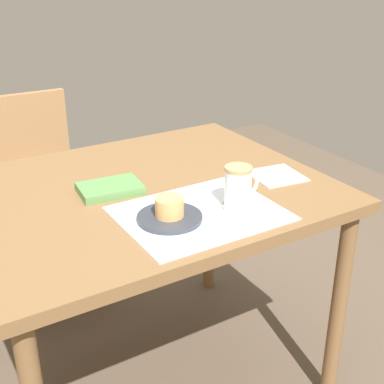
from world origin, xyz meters
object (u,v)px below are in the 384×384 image
at_px(pastry, 169,207).
at_px(coffee_mug, 239,186).
at_px(pastry_plate, 170,218).
at_px(dining_table, 146,212).
at_px(wooden_chair, 35,188).
at_px(small_book, 110,188).

relative_size(pastry, coffee_mug, 0.67).
height_order(pastry_plate, coffee_mug, coffee_mug).
xyz_separation_m(dining_table, pastry, (-0.04, -0.23, 0.13)).
distance_m(dining_table, pastry_plate, 0.25).
bearing_deg(wooden_chair, pastry, 97.77).
bearing_deg(pastry, dining_table, 79.43).
height_order(pastry_plate, small_book, small_book).
height_order(coffee_mug, small_book, coffee_mug).
distance_m(pastry_plate, small_book, 0.26).
xyz_separation_m(dining_table, wooden_chair, (-0.14, 0.76, -0.18)).
bearing_deg(wooden_chair, dining_table, 102.61).
relative_size(coffee_mug, small_book, 0.63).
distance_m(pastry_plate, pastry, 0.03).
height_order(wooden_chair, pastry, wooden_chair).
relative_size(dining_table, coffee_mug, 9.45).
bearing_deg(coffee_mug, small_book, 133.22).
bearing_deg(wooden_chair, small_book, 95.03).
xyz_separation_m(wooden_chair, pastry, (0.10, -0.99, 0.30)).
bearing_deg(small_book, pastry, -70.65).
xyz_separation_m(wooden_chair, small_book, (0.04, -0.74, 0.27)).
distance_m(pastry, coffee_mug, 0.20).
distance_m(dining_table, coffee_mug, 0.34).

